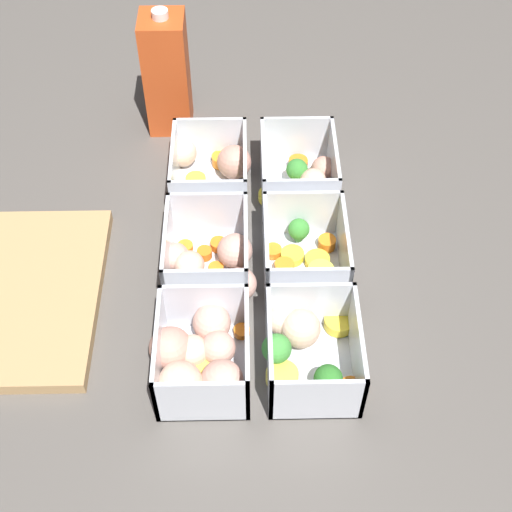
{
  "coord_description": "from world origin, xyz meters",
  "views": [
    {
      "loc": [
        -0.6,
        0.01,
        0.74
      ],
      "look_at": [
        0.0,
        0.0,
        0.03
      ],
      "focal_mm": 50.0,
      "sensor_mm": 36.0,
      "label": 1
    }
  ],
  "objects_px": {
    "container_near_center": "(309,260)",
    "container_far_center": "(210,265)",
    "container_near_right": "(302,175)",
    "container_near_left": "(305,347)",
    "container_far_left": "(199,357)",
    "container_far_right": "(211,171)",
    "juice_carton": "(167,74)"
  },
  "relations": [
    {
      "from": "container_near_center",
      "to": "container_far_center",
      "type": "distance_m",
      "value": 0.13
    },
    {
      "from": "container_near_left",
      "to": "container_far_left",
      "type": "distance_m",
      "value": 0.13
    },
    {
      "from": "container_near_center",
      "to": "container_near_right",
      "type": "relative_size",
      "value": 1.1
    },
    {
      "from": "container_near_right",
      "to": "juice_carton",
      "type": "relative_size",
      "value": 0.67
    },
    {
      "from": "container_far_left",
      "to": "container_far_center",
      "type": "distance_m",
      "value": 0.14
    },
    {
      "from": "container_near_left",
      "to": "container_near_center",
      "type": "bearing_deg",
      "value": -5.61
    },
    {
      "from": "container_near_center",
      "to": "container_near_right",
      "type": "xyz_separation_m",
      "value": [
        0.16,
        -0.0,
        0.0
      ]
    },
    {
      "from": "container_far_left",
      "to": "container_far_right",
      "type": "height_order",
      "value": "same"
    },
    {
      "from": "container_near_center",
      "to": "container_far_center",
      "type": "bearing_deg",
      "value": 93.4
    },
    {
      "from": "container_far_left",
      "to": "container_far_right",
      "type": "xyz_separation_m",
      "value": [
        0.32,
        -0.01,
        -0.0
      ]
    },
    {
      "from": "container_near_left",
      "to": "container_near_right",
      "type": "bearing_deg",
      "value": -2.65
    },
    {
      "from": "container_far_center",
      "to": "container_far_right",
      "type": "distance_m",
      "value": 0.18
    },
    {
      "from": "container_near_right",
      "to": "container_far_center",
      "type": "relative_size",
      "value": 0.92
    },
    {
      "from": "container_near_left",
      "to": "container_near_right",
      "type": "distance_m",
      "value": 0.3
    },
    {
      "from": "container_far_center",
      "to": "container_near_right",
      "type": "bearing_deg",
      "value": -37.54
    },
    {
      "from": "container_near_left",
      "to": "juice_carton",
      "type": "xyz_separation_m",
      "value": [
        0.45,
        0.19,
        0.07
      ]
    },
    {
      "from": "container_near_center",
      "to": "container_far_center",
      "type": "height_order",
      "value": "same"
    },
    {
      "from": "container_near_right",
      "to": "container_far_center",
      "type": "bearing_deg",
      "value": 142.46
    },
    {
      "from": "container_near_center",
      "to": "container_far_right",
      "type": "bearing_deg",
      "value": 37.69
    },
    {
      "from": "container_near_center",
      "to": "container_far_right",
      "type": "xyz_separation_m",
      "value": [
        0.17,
        0.13,
        0.0
      ]
    },
    {
      "from": "container_near_left",
      "to": "container_near_center",
      "type": "relative_size",
      "value": 1.01
    },
    {
      "from": "container_near_center",
      "to": "container_far_left",
      "type": "xyz_separation_m",
      "value": [
        -0.15,
        0.14,
        0.0
      ]
    },
    {
      "from": "container_near_center",
      "to": "container_near_left",
      "type": "bearing_deg",
      "value": 174.39
    },
    {
      "from": "container_near_left",
      "to": "juice_carton",
      "type": "distance_m",
      "value": 0.49
    },
    {
      "from": "container_far_center",
      "to": "container_near_center",
      "type": "bearing_deg",
      "value": -86.6
    },
    {
      "from": "container_near_left",
      "to": "container_far_left",
      "type": "xyz_separation_m",
      "value": [
        -0.01,
        0.13,
        0.0
      ]
    },
    {
      "from": "container_far_right",
      "to": "container_near_center",
      "type": "bearing_deg",
      "value": -142.31
    },
    {
      "from": "container_far_right",
      "to": "juice_carton",
      "type": "xyz_separation_m",
      "value": [
        0.14,
        0.07,
        0.07
      ]
    },
    {
      "from": "container_near_right",
      "to": "container_far_right",
      "type": "relative_size",
      "value": 0.86
    },
    {
      "from": "juice_carton",
      "to": "container_near_left",
      "type": "bearing_deg",
      "value": -157.5
    },
    {
      "from": "container_far_right",
      "to": "juice_carton",
      "type": "distance_m",
      "value": 0.17
    },
    {
      "from": "container_near_center",
      "to": "container_far_left",
      "type": "relative_size",
      "value": 1.05
    }
  ]
}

